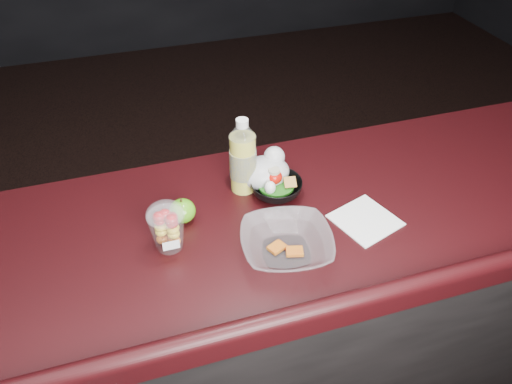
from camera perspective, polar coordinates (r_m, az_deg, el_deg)
counter at (r=1.79m, az=-0.97°, el=-15.51°), size 4.06×0.71×1.02m
lemonade_bottle at (r=1.46m, az=-1.51°, el=3.57°), size 0.08×0.08×0.24m
fruit_cup at (r=1.31m, az=-10.14°, el=-3.87°), size 0.10×0.10×0.14m
green_apple at (r=1.41m, az=-8.40°, el=-2.14°), size 0.07×0.07×0.08m
plastic_bag at (r=1.51m, az=1.11°, el=2.47°), size 0.16×0.13×0.11m
snack_bowl at (r=1.49m, az=2.27°, el=0.61°), size 0.18×0.18×0.09m
takeout_bowl at (r=1.31m, az=3.51°, el=-5.95°), size 0.28×0.28×0.06m
paper_napkin at (r=1.45m, az=12.38°, el=-3.15°), size 0.20×0.20×0.00m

